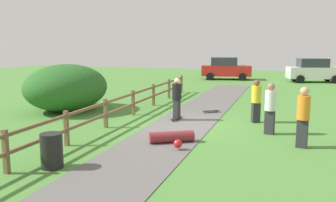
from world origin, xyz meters
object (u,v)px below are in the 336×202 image
(skateboard_loose, at_px, (211,111))
(parked_car_white, at_px, (314,70))
(bystander_yellow, at_px, (256,99))
(trash_bin, at_px, (52,151))
(parked_car_red, at_px, (226,68))
(bystander_orange, at_px, (303,114))
(bush_large, at_px, (66,87))
(bystander_white, at_px, (270,106))
(skater_fallen, at_px, (172,137))
(skater_riding, at_px, (177,97))

(skateboard_loose, bearing_deg, parked_car_white, 71.33)
(bystander_yellow, bearing_deg, trash_bin, -122.11)
(bystander_yellow, xyz_separation_m, parked_car_red, (-3.97, 16.95, 0.01))
(bystander_orange, distance_m, bystander_yellow, 3.61)
(bush_large, relative_size, bystander_white, 2.41)
(skater_fallen, height_order, bystander_orange, bystander_orange)
(skater_riding, distance_m, bystander_yellow, 3.17)
(bystander_yellow, bearing_deg, parked_car_red, 103.18)
(parked_car_red, bearing_deg, trash_bin, -91.19)
(skateboard_loose, distance_m, parked_car_white, 16.41)
(skateboard_loose, height_order, bystander_yellow, bystander_yellow)
(skater_riding, height_order, bystander_orange, bystander_orange)
(bush_large, relative_size, skateboard_loose, 5.62)
(bystander_orange, bearing_deg, trash_bin, -147.38)
(skater_riding, bearing_deg, bush_large, 174.43)
(skater_fallen, relative_size, bystander_yellow, 0.82)
(bush_large, distance_m, bystander_orange, 10.78)
(trash_bin, relative_size, skater_riding, 0.52)
(bystander_white, bearing_deg, skater_riding, 162.43)
(trash_bin, bearing_deg, bush_large, 120.78)
(bush_large, height_order, bystander_white, bush_large)
(bystander_yellow, bearing_deg, parked_car_white, 79.43)
(trash_bin, distance_m, bystander_yellow, 8.43)
(trash_bin, xyz_separation_m, bystander_white, (5.09, 5.33, 0.54))
(skater_fallen, distance_m, parked_car_red, 21.05)
(parked_car_white, bearing_deg, bush_large, -124.81)
(skater_fallen, relative_size, skateboard_loose, 1.84)
(skater_fallen, distance_m, bystander_yellow, 4.65)
(trash_bin, bearing_deg, skater_fallen, 54.39)
(skater_riding, xyz_separation_m, parked_car_white, (6.28, 17.56, -0.02))
(trash_bin, relative_size, skater_fallen, 0.64)
(skater_fallen, height_order, parked_car_red, parked_car_red)
(bush_large, xyz_separation_m, skater_riding, (5.56, -0.54, -0.11))
(trash_bin, bearing_deg, parked_car_red, 88.81)
(skater_fallen, relative_size, parked_car_red, 0.32)
(bush_large, distance_m, bystander_yellow, 8.67)
(trash_bin, distance_m, parked_car_white, 25.26)
(trash_bin, distance_m, skater_fallen, 3.84)
(bush_large, bearing_deg, skater_riding, -5.57)
(bush_large, bearing_deg, trash_bin, -59.22)
(trash_bin, xyz_separation_m, bystander_orange, (6.11, 3.91, 0.59))
(skater_riding, bearing_deg, bystander_yellow, 11.19)
(skateboard_loose, relative_size, parked_car_white, 0.17)
(parked_car_red, bearing_deg, bystander_white, -76.24)
(skater_fallen, bearing_deg, trash_bin, -125.61)
(trash_bin, relative_size, parked_car_red, 0.20)
(bystander_white, relative_size, parked_car_white, 0.40)
(bystander_yellow, bearing_deg, bystander_white, -70.98)
(bush_large, relative_size, skater_riding, 2.51)
(skater_fallen, height_order, bystander_white, bystander_white)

